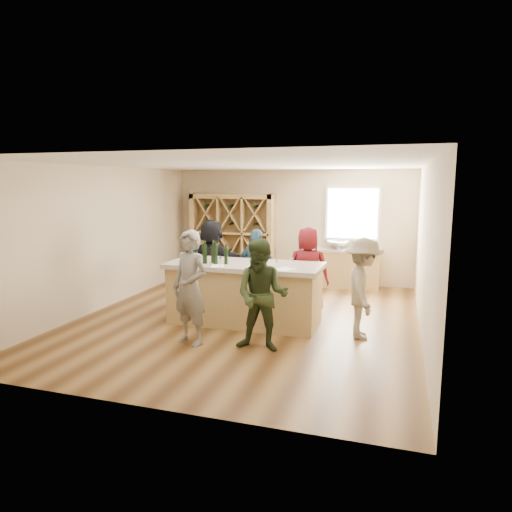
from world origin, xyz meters
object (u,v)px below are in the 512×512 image
(tasting_counter_base, at_px, (245,295))
(person_near_left, at_px, (190,288))
(wine_bottle_a, at_px, (196,254))
(person_server, at_px, (363,288))
(wine_bottle_d, at_px, (215,255))
(person_far_right, at_px, (308,270))
(wine_rack, at_px, (232,237))
(wine_bottle_e, at_px, (226,256))
(wine_bottle_c, at_px, (213,254))
(person_near_right, at_px, (262,296))
(person_far_left, at_px, (212,262))
(person_far_mid, at_px, (257,269))
(wine_bottle_b, at_px, (205,254))
(sink, at_px, (338,245))

(tasting_counter_base, xyz_separation_m, person_near_left, (-0.46, -1.26, 0.39))
(wine_bottle_a, xyz_separation_m, person_server, (2.92, -0.03, -0.42))
(wine_bottle_d, xyz_separation_m, person_far_right, (1.39, 1.22, -0.42))
(wine_rack, xyz_separation_m, wine_bottle_e, (1.24, -3.66, 0.12))
(person_near_left, bearing_deg, wine_bottle_e, 98.90)
(wine_rack, relative_size, wine_bottle_c, 6.94)
(tasting_counter_base, relative_size, wine_bottle_a, 8.67)
(tasting_counter_base, bearing_deg, wine_bottle_e, -146.28)
(person_near_right, xyz_separation_m, person_far_left, (-1.75, 2.26, 0.04))
(wine_rack, distance_m, person_far_mid, 2.95)
(wine_bottle_e, xyz_separation_m, person_far_mid, (0.21, 1.11, -0.42))
(person_near_right, bearing_deg, tasting_counter_base, 117.47)
(tasting_counter_base, bearing_deg, wine_bottle_b, -160.73)
(wine_bottle_a, bearing_deg, tasting_counter_base, 10.35)
(wine_bottle_c, relative_size, person_near_left, 0.18)
(person_far_right, bearing_deg, wine_rack, -51.27)
(wine_bottle_b, relative_size, person_far_left, 0.19)
(tasting_counter_base, height_order, person_far_right, person_far_right)
(person_far_mid, bearing_deg, wine_bottle_e, 92.21)
(wine_rack, bearing_deg, wine_bottle_e, -71.28)
(wine_bottle_c, xyz_separation_m, person_far_mid, (0.48, 1.05, -0.44))
(sink, xyz_separation_m, person_near_left, (-1.64, -4.66, -0.13))
(person_far_mid, distance_m, person_far_left, 1.02)
(person_far_left, bearing_deg, person_near_right, 136.78)
(tasting_counter_base, distance_m, wine_bottle_a, 1.14)
(wine_bottle_d, relative_size, person_near_left, 0.19)
(sink, relative_size, wine_bottle_b, 1.62)
(person_far_mid, bearing_deg, person_near_left, 92.83)
(wine_bottle_c, relative_size, person_far_left, 0.18)
(person_far_right, bearing_deg, wine_bottle_c, 31.08)
(person_near_right, bearing_deg, wine_bottle_d, 137.41)
(wine_bottle_e, bearing_deg, wine_bottle_a, 177.22)
(wine_bottle_b, bearing_deg, person_near_left, -78.92)
(wine_bottle_a, distance_m, wine_bottle_b, 0.21)
(wine_bottle_a, distance_m, person_far_left, 1.29)
(wine_bottle_e, height_order, person_near_right, person_near_right)
(wine_bottle_d, relative_size, wine_bottle_e, 1.21)
(person_near_right, distance_m, person_server, 1.71)
(person_far_right, bearing_deg, wine_bottle_a, 26.79)
(wine_bottle_a, height_order, wine_bottle_c, wine_bottle_c)
(wine_bottle_a, height_order, wine_bottle_e, wine_bottle_a)
(wine_bottle_c, distance_m, person_far_mid, 1.23)
(wine_bottle_d, height_order, person_far_left, person_far_left)
(wine_bottle_a, relative_size, person_far_mid, 0.19)
(wine_bottle_c, relative_size, wine_bottle_e, 1.17)
(tasting_counter_base, xyz_separation_m, wine_bottle_c, (-0.54, -0.12, 0.74))
(person_server, distance_m, person_far_right, 1.63)
(sink, xyz_separation_m, person_near_right, (-0.50, -4.61, -0.18))
(sink, bearing_deg, person_far_mid, -116.71)
(wine_bottle_b, xyz_separation_m, wine_bottle_c, (0.11, 0.11, -0.01))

